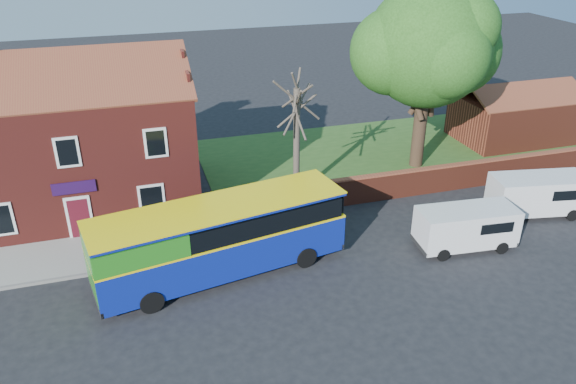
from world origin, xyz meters
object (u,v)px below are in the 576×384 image
object	(u,v)px
van_far	(538,193)
large_tree	(428,48)
bus	(213,238)
van_near	(466,226)

from	to	relation	value
van_far	large_tree	size ratio (longest dim) A/B	0.46
bus	van_near	world-z (taller)	bus
van_far	van_near	bearing A→B (deg)	-151.36
large_tree	bus	bearing A→B (deg)	-149.84
van_near	large_tree	bearing A→B (deg)	79.86
bus	van_far	world-z (taller)	bus
van_near	large_tree	size ratio (longest dim) A/B	0.43
van_near	van_far	distance (m)	5.80
bus	large_tree	xyz separation A→B (m)	(14.50, 8.42, 5.47)
van_near	large_tree	world-z (taller)	large_tree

